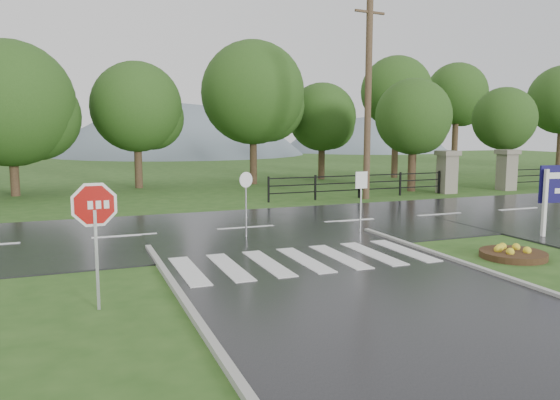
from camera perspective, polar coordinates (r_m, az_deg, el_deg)
name	(u,v)px	position (r m, az deg, el deg)	size (l,w,h in m)	color
ground	(421,328)	(9.95, 14.47, -12.82)	(120.00, 120.00, 0.00)	#2A4F1A
main_road	(246,229)	(18.71, -3.59, -3.02)	(90.00, 8.00, 0.04)	black
crosswalk	(304,260)	(14.11, 2.56, -6.25)	(6.50, 2.80, 0.02)	silver
pillar_west	(447,171)	(30.03, 17.07, 2.92)	(1.00, 1.00, 2.24)	gray
pillar_east	(507,169)	(32.65, 22.61, 3.02)	(1.00, 1.00, 2.24)	gray
fence_west	(359,183)	(27.16, 8.27, 1.76)	(9.58, 0.08, 1.20)	black
hills	(148,271)	(75.52, -13.65, -7.22)	(102.00, 48.00, 48.00)	slate
treeline	(190,187)	(32.39, -9.37, 1.37)	(83.20, 5.20, 10.00)	#1F4114
stop_sign	(95,216)	(10.70, -18.79, -1.56)	(1.15, 0.08, 2.58)	#939399
flower_bed	(513,253)	(15.78, 23.17, -5.13)	(1.71, 1.71, 0.34)	#332111
reg_sign_small	(361,189)	(17.90, 8.48, 1.11)	(0.45, 0.07, 2.02)	#939399
reg_sign_round	(246,196)	(16.91, -3.58, 0.42)	(0.46, 0.18, 2.08)	#939399
utility_pole_east	(368,98)	(26.68, 9.19, 10.49)	(1.69, 0.35, 9.52)	#473523
entrance_tree_left	(413,117)	(30.47, 13.77, 8.42)	(4.09, 4.09, 6.07)	#3D2B1C
entrance_tree_right	(504,119)	(34.39, 22.39, 7.83)	(3.61, 3.61, 5.77)	#3D2B1C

